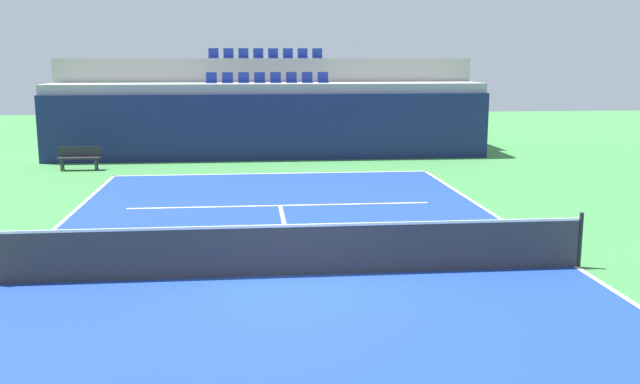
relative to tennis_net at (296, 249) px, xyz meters
The scene contains 13 objects.
ground_plane 0.51m from the tennis_net, ahead, with size 80.00×80.00×0.00m, color #387A3D.
court_surface 0.50m from the tennis_net, ahead, with size 11.00×24.00×0.01m, color navy.
baseline_far 11.96m from the tennis_net, 90.00° to the left, with size 11.00×0.10×0.00m, color white.
sideline_right 5.47m from the tennis_net, ahead, with size 0.10×24.00×0.00m, color white.
service_line_far 6.42m from the tennis_net, 90.00° to the left, with size 8.26×0.10×0.00m, color white.
centre_service_line 3.24m from the tennis_net, 90.00° to the left, with size 0.10×6.40×0.00m, color white.
back_wall 15.40m from the tennis_net, 90.00° to the left, with size 17.67×0.30×2.61m, color navy.
stands_tier_lower 16.76m from the tennis_net, 90.00° to the left, with size 17.67×2.40×2.99m, color #9E9E99.
stands_tier_upper 19.19m from the tennis_net, 90.00° to the left, with size 17.67×2.40×3.98m, color #9E9E99.
seating_row_lower 17.03m from the tennis_net, 90.00° to the left, with size 5.00×0.44×0.44m.
seating_row_upper 19.56m from the tennis_net, 90.00° to the left, with size 5.00×0.44×0.44m.
tennis_net is the anchor object (origin of this frame).
player_bench 15.21m from the tennis_net, 117.10° to the left, with size 1.50×0.40×0.85m.
Camera 1 is at (-0.83, -12.76, 3.99)m, focal length 40.05 mm.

